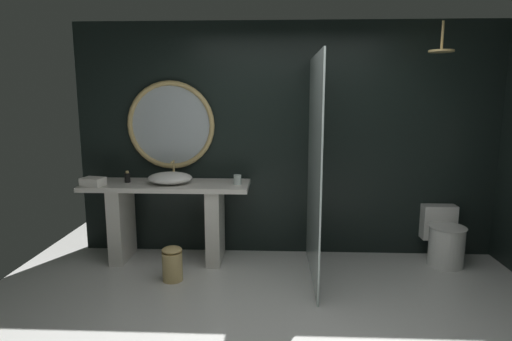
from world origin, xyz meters
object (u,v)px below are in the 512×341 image
Objects in this scene: rain_shower_head at (441,49)px; toilet at (444,238)px; waste_bin at (172,263)px; tumbler_cup at (237,180)px; vessel_sink at (170,178)px; soap_dispenser at (127,177)px; round_wall_mirror at (171,125)px; folded_hand_towel at (93,182)px.

toilet is (0.26, 0.23, -1.96)m from rain_shower_head.
waste_bin is (-2.58, -0.35, -2.06)m from rain_shower_head.
rain_shower_head is 1.99m from toilet.
tumbler_cup is 0.18× the size of toilet.
vessel_sink is 1.64× the size of rain_shower_head.
vessel_sink is at bearing -5.62° from soap_dispenser.
vessel_sink is at bearing 103.24° from waste_bin.
tumbler_cup is at bearing 39.63° from waste_bin.
tumbler_cup is at bearing -2.50° from soap_dispenser.
rain_shower_head is at bearing -9.48° from round_wall_mirror.
tumbler_cup is at bearing -177.90° from toilet.
tumbler_cup is 1.51m from folded_hand_towel.
toilet is at bearing 0.49° from soap_dispenser.
rain_shower_head reaches higher than toilet.
tumbler_cup is 2.38m from rain_shower_head.
vessel_sink reaches higher than toilet.
waste_bin is (0.60, -0.55, -0.75)m from soap_dispenser.
rain_shower_head reaches higher than folded_hand_towel.
rain_shower_head is at bearing -3.29° from vessel_sink.
folded_hand_towel is (-3.74, -0.23, 0.64)m from toilet.
round_wall_mirror reaches higher than tumbler_cup.
vessel_sink is 4.55× the size of tumbler_cup.
round_wall_mirror is at bearing 158.17° from tumbler_cup.
tumbler_cup reaches higher than toilet.
round_wall_mirror is 3.41× the size of rain_shower_head.
folded_hand_towel reaches higher than waste_bin.
soap_dispenser is 1.11m from waste_bin.
rain_shower_head is at bearing -138.26° from toilet.
rain_shower_head reaches higher than waste_bin.
soap_dispenser reaches higher than toilet.
toilet is 1.73× the size of waste_bin.
soap_dispenser reaches higher than waste_bin.
vessel_sink is at bearing 11.51° from folded_hand_towel.
waste_bin is at bearing -21.27° from folded_hand_towel.
soap_dispenser reaches higher than tumbler_cup.
waste_bin is (-2.84, -0.58, -0.10)m from toilet.
round_wall_mirror is at bearing 98.73° from vessel_sink.
folded_hand_towel is at bearing 158.73° from waste_bin.
tumbler_cup is at bearing -21.83° from round_wall_mirror.
soap_dispenser reaches higher than folded_hand_towel.
round_wall_mirror is 3.25m from toilet.
tumbler_cup is 0.11× the size of round_wall_mirror.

